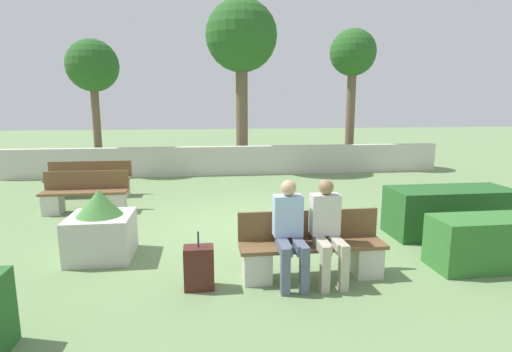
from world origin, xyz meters
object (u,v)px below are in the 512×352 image
Objects in this scene: person_seated_woman at (290,227)px; tree_center_right at (353,57)px; tree_center_left at (241,39)px; person_seated_man at (327,226)px; suitcase at (199,268)px; tree_leftmost at (93,68)px; planter_corner_right at (101,228)px; bench_left_side at (85,197)px; bench_right_side at (89,183)px; bench_front at (312,252)px.

person_seated_woman is 0.27× the size of tree_center_right.
person_seated_man is at bearing -88.23° from tree_center_left.
tree_leftmost is (-3.42, 9.01, 3.17)m from suitcase.
tree_leftmost is (-1.93, 7.75, 2.99)m from planter_corner_right.
bench_left_side is 5.99m from tree_leftmost.
tree_leftmost reaches higher than person_seated_woman.
person_seated_woman reaches higher than bench_right_side.
suitcase is at bearing -40.27° from planter_corner_right.
person_seated_man is 3.40m from planter_corner_right.
tree_center_right is (5.36, 9.22, 3.64)m from suitcase.
person_seated_man is 0.50m from person_seated_woman.
tree_center_left reaches higher than bench_front.
tree_leftmost reaches higher than bench_right_side.
bench_right_side is at bearing 102.23° from bench_left_side.
tree_center_right is (8.18, 3.68, 3.57)m from bench_right_side.
bench_left_side is at bearing 132.78° from person_seated_woman.
tree_center_left is at bearing 52.18° from bench_left_side.
tree_center_right is (3.69, 9.19, 3.18)m from person_seated_man.
person_seated_man is 10.67m from tree_leftmost.
suitcase is 10.14m from tree_leftmost.
bench_front is at bearing -43.57° from bench_left_side.
bench_front is 1.46× the size of person_seated_woman.
planter_corner_right is 1.39× the size of suitcase.
person_seated_woman is at bearing 1.64° from suitcase.
tree_leftmost is 8.80m from tree_center_right.
tree_center_right is at bearing 66.93° from bench_front.
person_seated_woman is 1.26m from suitcase.
bench_right_side is at bearing -140.93° from tree_center_left.
tree_center_left is 4.01m from tree_center_right.
bench_right_side is (-0.34, 1.57, 0.01)m from bench_left_side.
suitcase is (-1.67, -0.03, -0.46)m from person_seated_man.
tree_center_right is at bearing 1.36° from tree_leftmost.
planter_corner_right is at bearing -110.54° from tree_center_left.
tree_leftmost is 0.76× the size of tree_center_left.
bench_front is 9.68m from tree_center_left.
bench_front is 10.46m from tree_center_right.
person_seated_man is at bearing -40.38° from bench_right_side.
tree_center_left is at bearing 90.75° from bench_front.
bench_front is 10.58m from tree_leftmost.
planter_corner_right is (-3.00, 1.08, 0.11)m from bench_front.
suitcase is (-1.17, -0.03, -0.47)m from person_seated_woman.
person_seated_woman is 10.58m from tree_center_right.
tree_center_right is at bearing 33.80° from bench_left_side.
bench_front is at bearing 138.21° from person_seated_man.
bench_left_side is at bearing 121.93° from suitcase.
bench_left_side is 0.36× the size of tree_center_right.
bench_right_side is 4.48m from planter_corner_right.
bench_right_side is 6.81m from person_seated_woman.
bench_left_side is 2.35× the size of suitcase.
bench_left_side reaches higher than suitcase.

